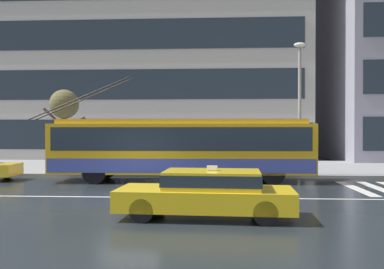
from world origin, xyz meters
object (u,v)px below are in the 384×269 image
(pedestrian_at_shelter, at_px, (125,143))
(pedestrian_approaching_curb, at_px, (250,143))
(trolleybus, at_px, (182,147))
(street_lamp, at_px, (300,96))
(taxi_oncoming_near, at_px, (208,191))
(street_tree_bare, at_px, (64,107))
(bus_shelter, at_px, (185,134))
(pedestrian_waiting_by_pole, at_px, (118,143))
(pedestrian_walking_past, at_px, (115,141))

(pedestrian_at_shelter, distance_m, pedestrian_approaching_curb, 6.70)
(trolleybus, height_order, street_lamp, street_lamp)
(pedestrian_at_shelter, bearing_deg, taxi_oncoming_near, -67.25)
(taxi_oncoming_near, distance_m, street_tree_bare, 15.46)
(bus_shelter, bearing_deg, street_lamp, -16.86)
(trolleybus, relative_size, pedestrian_approaching_curb, 6.69)
(pedestrian_waiting_by_pole, relative_size, street_lamp, 0.30)
(taxi_oncoming_near, relative_size, street_tree_bare, 1.05)
(trolleybus, height_order, bus_shelter, trolleybus)
(taxi_oncoming_near, distance_m, pedestrian_waiting_by_pole, 11.32)
(bus_shelter, height_order, pedestrian_approaching_curb, bus_shelter)
(pedestrian_at_shelter, height_order, street_lamp, street_lamp)
(street_lamp, bearing_deg, trolleybus, -159.89)
(pedestrian_approaching_curb, height_order, pedestrian_walking_past, pedestrian_walking_past)
(pedestrian_approaching_curb, relative_size, street_tree_bare, 0.42)
(trolleybus, height_order, street_tree_bare, trolleybus)
(pedestrian_walking_past, distance_m, street_lamp, 10.33)
(street_tree_bare, bearing_deg, trolleybus, -32.72)
(pedestrian_at_shelter, bearing_deg, street_lamp, -7.38)
(pedestrian_walking_past, distance_m, pedestrian_waiting_by_pole, 2.00)
(pedestrian_at_shelter, relative_size, pedestrian_approaching_curb, 0.99)
(trolleybus, bearing_deg, street_tree_bare, 147.28)
(trolleybus, distance_m, bus_shelter, 3.93)
(pedestrian_approaching_curb, xyz_separation_m, pedestrian_walking_past, (-7.40, 1.89, 0.06))
(bus_shelter, relative_size, street_lamp, 0.63)
(trolleybus, xyz_separation_m, pedestrian_waiting_by_pole, (-3.52, 2.28, 0.10))
(pedestrian_waiting_by_pole, bearing_deg, bus_shelter, 25.52)
(pedestrian_at_shelter, height_order, pedestrian_waiting_by_pole, pedestrian_waiting_by_pole)
(taxi_oncoming_near, bearing_deg, pedestrian_approaching_curb, 79.22)
(trolleybus, distance_m, pedestrian_waiting_by_pole, 4.19)
(trolleybus, distance_m, street_lamp, 6.58)
(taxi_oncoming_near, distance_m, pedestrian_walking_past, 13.30)
(pedestrian_at_shelter, distance_m, pedestrian_walking_past, 1.20)
(street_lamp, height_order, street_tree_bare, street_lamp)
(trolleybus, height_order, pedestrian_walking_past, trolleybus)
(bus_shelter, distance_m, pedestrian_waiting_by_pole, 3.75)
(street_lamp, bearing_deg, street_tree_bare, 168.90)
(pedestrian_walking_past, height_order, street_lamp, street_lamp)
(pedestrian_waiting_by_pole, xyz_separation_m, street_tree_bare, (-3.69, 2.35, 2.02))
(trolleybus, relative_size, pedestrian_waiting_by_pole, 6.62)
(bus_shelter, distance_m, street_tree_bare, 7.25)
(bus_shelter, xyz_separation_m, street_tree_bare, (-7.05, 0.75, 1.53))
(bus_shelter, bearing_deg, pedestrian_approaching_curb, -24.91)
(bus_shelter, distance_m, street_lamp, 6.44)
(pedestrian_approaching_curb, distance_m, pedestrian_walking_past, 7.64)
(pedestrian_approaching_curb, distance_m, street_lamp, 3.41)
(taxi_oncoming_near, xyz_separation_m, street_tree_bare, (-8.53, 12.54, 2.98))
(pedestrian_at_shelter, height_order, pedestrian_walking_past, pedestrian_walking_past)
(pedestrian_at_shelter, bearing_deg, pedestrian_waiting_by_pole, -98.64)
(pedestrian_at_shelter, bearing_deg, pedestrian_walking_past, 130.47)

